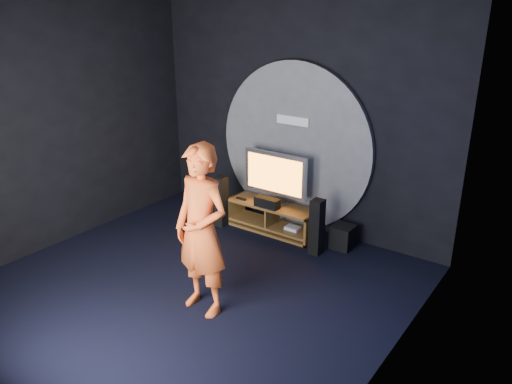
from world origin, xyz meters
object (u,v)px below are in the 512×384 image
at_px(tv, 275,176).
at_px(tower_speaker_left, 221,201).
at_px(player, 202,231).
at_px(tower_speaker_right, 317,227).
at_px(subwoofer, 343,237).
at_px(media_console, 273,219).

height_order(tv, tower_speaker_left, tv).
relative_size(tv, player, 0.54).
height_order(tower_speaker_right, subwoofer, tower_speaker_right).
distance_m(tv, player, 2.37).
height_order(tv, subwoofer, tv).
height_order(tower_speaker_left, player, player).
xyz_separation_m(tower_speaker_left, tower_speaker_right, (1.71, 0.03, 0.00)).
xyz_separation_m(subwoofer, player, (-0.61, -2.35, 0.83)).
bearing_deg(media_console, tower_speaker_left, -159.20).
height_order(tv, tower_speaker_right, tv).
xyz_separation_m(tv, subwoofer, (1.16, 0.05, -0.72)).
bearing_deg(media_console, subwoofer, 5.90).
distance_m(media_console, tower_speaker_left, 0.87).
bearing_deg(tv, tower_speaker_right, -19.89).
xyz_separation_m(media_console, tower_speaker_left, (-0.79, -0.30, 0.22)).
bearing_deg(tower_speaker_left, player, -55.64).
distance_m(tower_speaker_right, player, 2.09).
xyz_separation_m(media_console, subwoofer, (1.15, 0.12, -0.02)).
distance_m(tv, tower_speaker_right, 1.10).
relative_size(tv, tower_speaker_right, 1.32).
relative_size(media_console, subwoofer, 4.24).
xyz_separation_m(tv, player, (0.54, -2.30, 0.11)).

